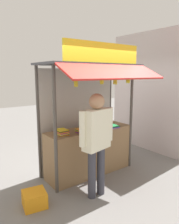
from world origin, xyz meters
TOP-DOWN VIEW (x-y plane):
  - ground_plane at (0.00, 0.00)m, footprint 20.00×20.00m
  - stall_counter at (0.00, 0.00)m, footprint 1.84×0.56m
  - stall_structure at (0.00, 0.09)m, footprint 2.04×1.42m
  - water_bottle_front_right at (0.56, 0.08)m, footprint 0.06×0.06m
  - water_bottle_right at (0.22, 0.01)m, footprint 0.08×0.08m
  - water_bottle_left at (0.35, 0.12)m, footprint 0.08×0.08m
  - magazine_stack_back_right at (-0.26, -0.15)m, footprint 0.27×0.26m
  - magazine_stack_center at (-0.66, -0.04)m, footprint 0.23×0.26m
  - magazine_stack_far_right at (0.07, -0.15)m, footprint 0.24×0.28m
  - magazine_stack_mid_right at (0.45, -0.20)m, footprint 0.25×0.24m
  - banana_bunch_inner_left at (0.00, -0.38)m, footprint 0.09×0.10m
  - banana_bunch_leftmost at (0.34, -0.38)m, footprint 0.10×0.10m
  - banana_bunch_rightmost at (-0.56, -0.38)m, footprint 0.09×0.09m
  - banana_bunch_inner_right at (0.68, -0.38)m, footprint 0.10×0.11m
  - vendor_person at (-0.42, -0.76)m, footprint 0.67×0.31m
  - plastic_crate at (-1.40, -0.42)m, footprint 0.40×0.40m
  - neighbour_wall at (2.20, 0.30)m, footprint 0.20×2.40m

SIDE VIEW (x-z plane):
  - ground_plane at x=0.00m, z-range 0.00..0.00m
  - plastic_crate at x=-1.40m, z-range 0.00..0.24m
  - stall_counter at x=0.00m, z-range 0.00..0.95m
  - magazine_stack_mid_right at x=0.45m, z-range 0.95..1.00m
  - magazine_stack_back_right at x=-0.26m, z-range 0.95..1.02m
  - magazine_stack_far_right at x=0.07m, z-range 0.95..1.02m
  - magazine_stack_center at x=-0.66m, z-range 0.95..1.05m
  - water_bottle_front_right at x=0.56m, z-range 0.95..1.17m
  - vendor_person at x=-0.42m, z-range 0.18..1.94m
  - water_bottle_right at x=0.22m, z-range 0.94..1.23m
  - water_bottle_left at x=0.35m, z-range 0.94..1.24m
  - stall_structure at x=0.00m, z-range 0.25..2.86m
  - neighbour_wall at x=2.20m, z-range 0.00..3.15m
  - banana_bunch_rightmost at x=-0.56m, z-range 1.77..2.06m
  - banana_bunch_leftmost at x=0.34m, z-range 1.81..2.08m
  - banana_bunch_inner_left at x=0.00m, z-range 1.82..2.07m
  - banana_bunch_inner_right at x=0.68m, z-range 1.83..2.08m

